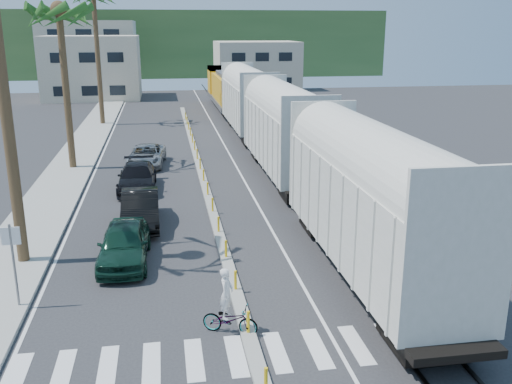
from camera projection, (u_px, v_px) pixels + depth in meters
ground at (244, 320)px, 18.34m from camera, size 140.00×140.00×0.00m
sidewalk at (76, 158)px, 40.68m from camera, size 3.00×90.00×0.15m
rails at (256, 144)px, 45.64m from camera, size 1.56×100.00×0.06m
median at (200, 170)px, 37.23m from camera, size 0.45×60.00×0.85m
crosswalk at (253, 354)px, 16.44m from camera, size 14.00×2.20×0.01m
lane_markings at (166, 156)px, 41.69m from camera, size 9.42×90.00×0.01m
freight_train at (267, 118)px, 40.30m from camera, size 3.00×60.94×5.85m
street_sign at (13, 254)px, 18.55m from camera, size 0.60×0.08×3.00m
buildings at (132, 60)px, 84.02m from camera, size 38.00×27.00×10.00m
hillside at (171, 43)px, 111.42m from camera, size 80.00×20.00×12.00m
car_lead at (124, 244)px, 22.62m from camera, size 2.22×4.87×1.62m
car_second at (140, 209)px, 26.95m from camera, size 1.90×4.99×1.62m
car_third at (137, 177)px, 32.81m from camera, size 2.32×5.29×1.51m
car_rear at (146, 156)px, 38.63m from camera, size 3.26×5.44×1.39m
cyclist at (229, 313)px, 17.40m from camera, size 1.93×2.22×2.16m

